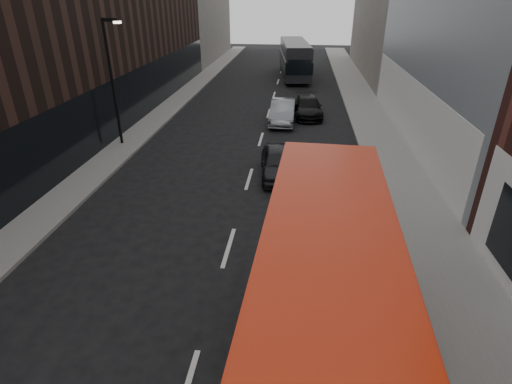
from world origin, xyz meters
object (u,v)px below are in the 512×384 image
(street_lamp, at_px, (113,75))
(car_c, at_px, (308,107))
(car_b, at_px, (283,112))
(red_bus, at_px, (323,347))
(car_a, at_px, (278,162))
(grey_bus, at_px, (295,58))

(street_lamp, distance_m, car_c, 13.98)
(car_b, bearing_deg, street_lamp, -148.02)
(street_lamp, distance_m, red_bus, 20.08)
(car_c, bearing_deg, car_a, -102.12)
(grey_bus, relative_size, car_a, 2.69)
(street_lamp, bearing_deg, car_b, 31.71)
(car_a, bearing_deg, car_c, 76.07)
(grey_bus, xyz_separation_m, car_a, (-0.15, -26.16, -1.23))
(red_bus, relative_size, car_c, 2.39)
(red_bus, distance_m, car_b, 22.53)
(grey_bus, distance_m, car_a, 26.19)
(red_bus, bearing_deg, grey_bus, 94.74)
(grey_bus, distance_m, car_b, 16.98)
(car_a, height_order, car_b, car_b)
(car_a, bearing_deg, grey_bus, 83.75)
(grey_bus, bearing_deg, street_lamp, -119.31)
(red_bus, xyz_separation_m, car_a, (-1.59, 13.16, -1.82))
(street_lamp, height_order, car_c, street_lamp)
(red_bus, height_order, car_a, red_bus)
(grey_bus, height_order, car_a, grey_bus)
(street_lamp, xyz_separation_m, car_b, (9.39, 5.80, -3.40))
(red_bus, bearing_deg, street_lamp, 126.72)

